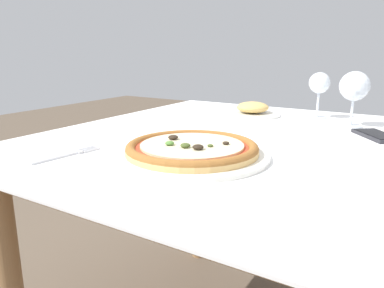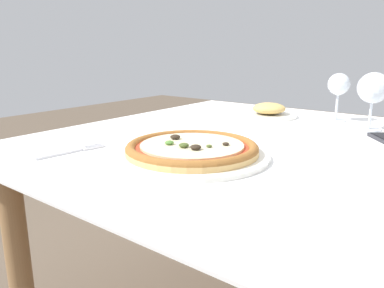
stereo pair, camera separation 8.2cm
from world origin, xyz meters
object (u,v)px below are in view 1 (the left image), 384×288
(wine_glass_far_right, at_px, (354,87))
(cell_phone, at_px, (377,135))
(pizza_plate, at_px, (192,150))
(dining_table, at_px, (292,173))
(wine_glass_far_left, at_px, (319,85))
(side_plate, at_px, (253,110))
(fork, at_px, (68,155))

(wine_glass_far_right, xyz_separation_m, cell_phone, (0.09, -0.12, -0.11))
(pizza_plate, bearing_deg, dining_table, 56.02)
(wine_glass_far_left, bearing_deg, side_plate, -161.42)
(fork, height_order, cell_phone, cell_phone)
(dining_table, distance_m, wine_glass_far_left, 0.45)
(dining_table, height_order, fork, fork)
(dining_table, bearing_deg, side_plate, 127.21)
(side_plate, bearing_deg, cell_phone, -18.82)
(dining_table, bearing_deg, wine_glass_far_right, 75.57)
(wine_glass_far_left, xyz_separation_m, wine_glass_far_right, (0.12, -0.09, 0.01))
(dining_table, distance_m, wine_glass_far_right, 0.38)
(dining_table, relative_size, cell_phone, 8.37)
(wine_glass_far_left, bearing_deg, fork, -114.75)
(fork, bearing_deg, dining_table, 42.66)
(pizza_plate, relative_size, side_plate, 1.74)
(wine_glass_far_right, bearing_deg, pizza_plate, -113.54)
(wine_glass_far_left, xyz_separation_m, side_plate, (-0.21, -0.07, -0.10))
(wine_glass_far_right, bearing_deg, cell_phone, -54.43)
(side_plate, bearing_deg, wine_glass_far_right, -3.69)
(side_plate, bearing_deg, fork, -101.83)
(pizza_plate, relative_size, cell_phone, 2.16)
(wine_glass_far_left, relative_size, side_plate, 0.80)
(dining_table, bearing_deg, wine_glass_far_left, 96.24)
(fork, relative_size, cell_phone, 1.08)
(fork, relative_size, side_plate, 0.87)
(fork, distance_m, wine_glass_far_right, 0.84)
(wine_glass_far_right, xyz_separation_m, side_plate, (-0.33, 0.02, -0.10))
(pizza_plate, xyz_separation_m, side_plate, (-0.10, 0.57, 0.00))
(side_plate, bearing_deg, wine_glass_far_left, 18.58)
(wine_glass_far_left, height_order, cell_phone, wine_glass_far_left)
(wine_glass_far_right, distance_m, side_plate, 0.35)
(wine_glass_far_left, distance_m, wine_glass_far_right, 0.15)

